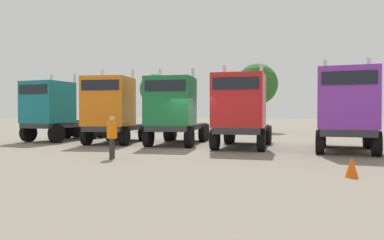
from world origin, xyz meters
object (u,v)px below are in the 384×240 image
(semi_truck_green, at_px, (174,111))
(traffic_cone_mid, at_px, (352,167))
(semi_truck_red, at_px, (241,111))
(visitor_in_hivis, at_px, (112,135))
(semi_truck_teal, at_px, (55,110))
(semi_truck_purple, at_px, (347,109))
(semi_truck_orange, at_px, (112,110))

(semi_truck_green, relative_size, traffic_cone_mid, 11.33)
(semi_truck_green, distance_m, traffic_cone_mid, 11.55)
(semi_truck_red, bearing_deg, visitor_in_hivis, -38.03)
(semi_truck_teal, relative_size, semi_truck_red, 0.92)
(semi_truck_red, bearing_deg, semi_truck_green, -102.99)
(traffic_cone_mid, bearing_deg, semi_truck_purple, 92.62)
(semi_truck_teal, relative_size, traffic_cone_mid, 10.01)
(semi_truck_teal, xyz_separation_m, traffic_cone_mid, (17.35, -6.57, -1.65))
(semi_truck_orange, relative_size, semi_truck_red, 0.97)
(semi_truck_orange, bearing_deg, semi_truck_red, 77.07)
(semi_truck_green, bearing_deg, semi_truck_orange, -94.22)
(traffic_cone_mid, bearing_deg, semi_truck_red, 127.87)
(semi_truck_red, bearing_deg, semi_truck_orange, -96.83)
(semi_truck_green, distance_m, semi_truck_purple, 8.77)
(semi_truck_orange, relative_size, traffic_cone_mid, 10.50)
(semi_truck_purple, height_order, visitor_in_hivis, semi_truck_purple)
(semi_truck_orange, relative_size, semi_truck_green, 0.93)
(semi_truck_purple, bearing_deg, semi_truck_orange, -91.32)
(semi_truck_teal, bearing_deg, semi_truck_purple, 88.53)
(semi_truck_red, xyz_separation_m, traffic_cone_mid, (5.19, -6.68, -1.59))
(semi_truck_teal, height_order, visitor_in_hivis, semi_truck_teal)
(semi_truck_teal, relative_size, semi_truck_green, 0.88)
(semi_truck_green, height_order, semi_truck_purple, semi_truck_purple)
(semi_truck_teal, bearing_deg, semi_truck_red, 88.00)
(semi_truck_orange, distance_m, traffic_cone_mid, 14.41)
(traffic_cone_mid, bearing_deg, semi_truck_orange, 153.44)
(visitor_in_hivis, distance_m, traffic_cone_mid, 8.61)
(semi_truck_teal, bearing_deg, semi_truck_green, 90.15)
(semi_truck_teal, distance_m, semi_truck_orange, 4.55)
(semi_truck_purple, bearing_deg, visitor_in_hivis, -56.37)
(semi_truck_red, height_order, semi_truck_purple, semi_truck_purple)
(semi_truck_orange, height_order, visitor_in_hivis, semi_truck_orange)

